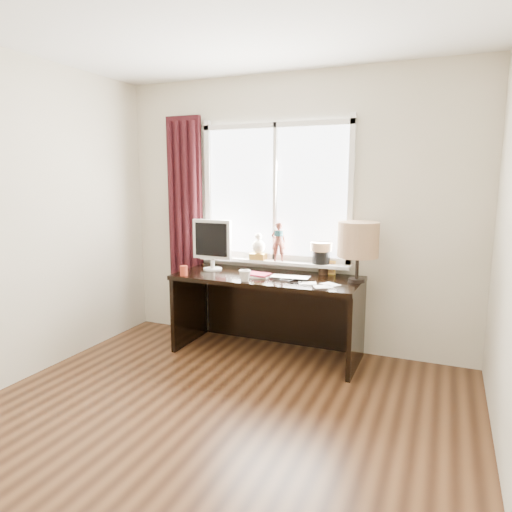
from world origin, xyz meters
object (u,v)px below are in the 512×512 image
at_px(mug, 245,275).
at_px(monitor, 212,242).
at_px(laptop, 290,278).
at_px(desk, 271,299).
at_px(table_lamp, 358,240).
at_px(red_cup, 184,271).

xyz_separation_m(mug, monitor, (-0.50, 0.33, 0.23)).
height_order(laptop, monitor, monitor).
xyz_separation_m(laptop, desk, (-0.24, 0.14, -0.26)).
distance_m(laptop, table_lamp, 0.67).
height_order(desk, table_lamp, table_lamp).
bearing_deg(red_cup, laptop, 13.72).
distance_m(laptop, monitor, 0.89).
xyz_separation_m(desk, monitor, (-0.60, -0.04, 0.52)).
xyz_separation_m(laptop, red_cup, (-0.95, -0.23, 0.03)).
bearing_deg(mug, red_cup, -179.16).
xyz_separation_m(red_cup, table_lamp, (1.51, 0.36, 0.32)).
distance_m(laptop, desk, 0.38).
bearing_deg(mug, laptop, 33.17).
bearing_deg(table_lamp, red_cup, -166.76).
relative_size(mug, monitor, 0.22).
height_order(mug, desk, mug).
xyz_separation_m(red_cup, monitor, (0.12, 0.34, 0.23)).
height_order(mug, table_lamp, table_lamp).
relative_size(monitor, table_lamp, 0.94).
bearing_deg(desk, mug, -105.45).
distance_m(red_cup, monitor, 0.43).
xyz_separation_m(desk, table_lamp, (0.80, -0.02, 0.61)).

